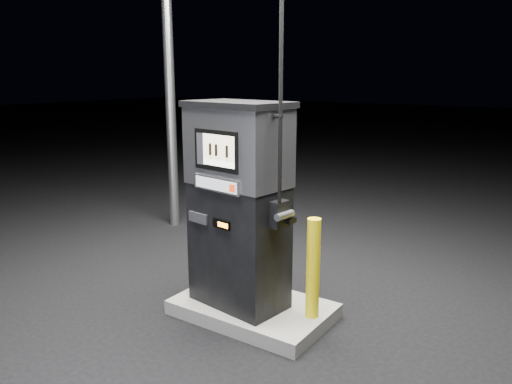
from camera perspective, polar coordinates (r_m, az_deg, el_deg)
The scene contains 5 objects.
ground at distance 5.45m, azimuth -0.35°, elevation -13.92°, with size 80.00×80.00×0.00m, color black.
pump_island at distance 5.41m, azimuth -0.35°, elevation -13.21°, with size 1.60×1.00×0.15m, color slate.
fuel_dispenser at distance 5.01m, azimuth -1.99°, elevation -1.37°, with size 1.19×0.76×4.33m.
bollard_left at distance 5.63m, azimuth -4.88°, elevation -6.21°, with size 0.12×0.12×0.93m, color yellow.
bollard_right at distance 4.93m, azimuth 6.54°, elevation -8.67°, with size 0.13×0.13×1.01m, color yellow.
Camera 1 is at (2.75, -3.99, 2.48)m, focal length 35.00 mm.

